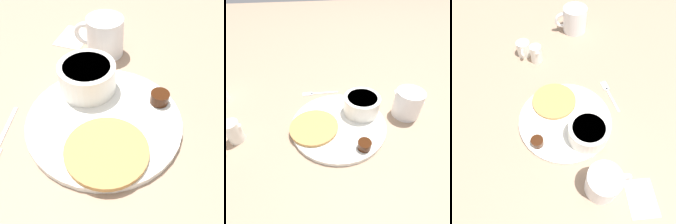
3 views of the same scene
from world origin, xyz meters
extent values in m
plane|color=#9E7F66|center=(0.00, 0.00, 0.00)|extent=(4.00, 4.00, 0.00)
cylinder|color=white|center=(0.00, 0.00, 0.01)|extent=(0.28, 0.28, 0.01)
cylinder|color=#B78447|center=(0.07, 0.01, 0.02)|extent=(0.14, 0.14, 0.01)
cylinder|color=white|center=(-0.08, -0.04, 0.04)|extent=(0.11, 0.11, 0.06)
cylinder|color=white|center=(-0.08, -0.04, 0.06)|extent=(0.09, 0.09, 0.01)
cylinder|color=#38190A|center=(-0.05, 0.10, 0.02)|extent=(0.04, 0.04, 0.02)
cylinder|color=white|center=(-0.10, -0.03, 0.03)|extent=(0.05, 0.05, 0.03)
sphere|color=white|center=(-0.10, -0.03, 0.04)|extent=(0.03, 0.03, 0.03)
cylinder|color=white|center=(-0.22, -0.02, 0.04)|extent=(0.08, 0.08, 0.09)
torus|color=white|center=(-0.23, -0.06, 0.05)|extent=(0.02, 0.06, 0.06)
cube|color=silver|center=(0.02, -0.18, 0.00)|extent=(0.10, 0.01, 0.00)
cube|color=white|center=(-0.28, -0.10, 0.00)|extent=(0.11, 0.09, 0.00)
camera|label=1|loc=(0.34, 0.04, 0.39)|focal=45.00mm
camera|label=2|loc=(0.06, 0.36, 0.39)|focal=28.00mm
camera|label=3|loc=(-0.33, 0.12, 0.58)|focal=35.00mm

